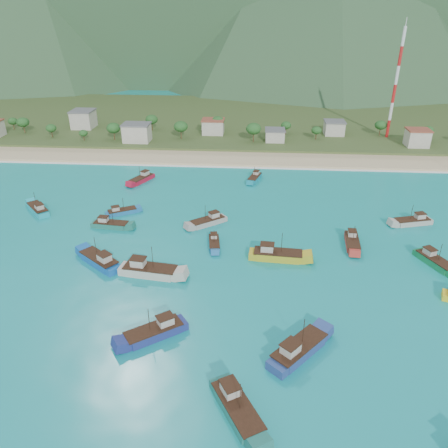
# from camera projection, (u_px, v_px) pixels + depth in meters

# --- Properties ---
(ground) EXTENTS (600.00, 600.00, 0.00)m
(ground) POSITION_uv_depth(u_px,v_px,m) (192.00, 272.00, 95.54)
(ground) COLOR #0B7F7D
(ground) RESTS_ON ground
(beach) EXTENTS (400.00, 18.00, 1.20)m
(beach) POSITION_uv_depth(u_px,v_px,m) (221.00, 158.00, 165.82)
(beach) COLOR beige
(beach) RESTS_ON ground
(land) EXTENTS (400.00, 110.00, 2.40)m
(land) POSITION_uv_depth(u_px,v_px,m) (230.00, 120.00, 220.10)
(land) COLOR #385123
(land) RESTS_ON ground
(surf_line) EXTENTS (400.00, 2.50, 0.08)m
(surf_line) POSITION_uv_depth(u_px,v_px,m) (219.00, 167.00, 157.37)
(surf_line) COLOR white
(surf_line) RESTS_ON ground
(village) EXTENTS (221.09, 29.36, 7.47)m
(village) POSITION_uv_depth(u_px,v_px,m) (233.00, 130.00, 185.49)
(village) COLOR beige
(village) RESTS_ON ground
(vegetation) EXTENTS (277.82, 25.24, 8.48)m
(vegetation) POSITION_uv_depth(u_px,v_px,m) (242.00, 129.00, 184.66)
(vegetation) COLOR #235623
(vegetation) RESTS_ON ground
(radio_tower) EXTENTS (1.20, 1.20, 43.33)m
(radio_tower) POSITION_uv_depth(u_px,v_px,m) (396.00, 85.00, 176.67)
(radio_tower) COLOR red
(radio_tower) RESTS_ON ground
(boat_0) EXTENTS (12.59, 4.61, 7.29)m
(boat_0) POSITION_uv_depth(u_px,v_px,m) (277.00, 256.00, 100.10)
(boat_0) COLOR gold
(boat_0) RESTS_ON ground
(boat_2) EXTENTS (8.83, 6.35, 5.11)m
(boat_2) POSITION_uv_depth(u_px,v_px,m) (122.00, 212.00, 121.89)
(boat_2) COLOR #1C67A4
(boat_2) RESTS_ON ground
(boat_4) EXTENTS (5.06, 9.36, 5.30)m
(boat_4) POSITION_uv_depth(u_px,v_px,m) (255.00, 178.00, 145.39)
(boat_4) COLOR teal
(boat_4) RESTS_ON ground
(boat_6) EXTENTS (9.32, 9.66, 6.13)m
(boat_6) POSITION_uv_depth(u_px,v_px,m) (38.00, 210.00, 122.90)
(boat_6) COLOR #15A8BA
(boat_6) RESTS_ON ground
(boat_8) EXTENTS (11.27, 9.36, 6.75)m
(boat_8) POSITION_uv_depth(u_px,v_px,m) (155.00, 332.00, 76.88)
(boat_8) COLOR navy
(boat_8) RESTS_ON ground
(boat_10) EXTENTS (13.19, 5.48, 7.56)m
(boat_10) POSITION_uv_depth(u_px,v_px,m) (149.00, 271.00, 94.22)
(boat_10) COLOR beige
(boat_10) RESTS_ON ground
(boat_11) EXTENTS (11.03, 11.78, 7.37)m
(boat_11) POSITION_uv_depth(u_px,v_px,m) (298.00, 350.00, 72.73)
(boat_11) COLOR navy
(boat_11) RESTS_ON ground
(boat_13) EXTENTS (10.04, 8.75, 6.11)m
(boat_13) POSITION_uv_depth(u_px,v_px,m) (208.00, 222.00, 116.06)
(boat_13) COLOR #A29A94
(boat_13) RESTS_ON ground
(boat_15) EXTENTS (3.83, 10.22, 5.91)m
(boat_15) POSITION_uv_depth(u_px,v_px,m) (352.00, 242.00, 106.12)
(boat_15) COLOR #BB342A
(boat_15) RESTS_ON ground
(boat_16) EXTENTS (7.28, 10.76, 6.17)m
(boat_16) POSITION_uv_depth(u_px,v_px,m) (435.00, 262.00, 98.11)
(boat_16) COLOR #138248
(boat_16) RESTS_ON ground
(boat_17) EXTENTS (10.16, 3.93, 5.86)m
(boat_17) POSITION_uv_depth(u_px,v_px,m) (111.00, 225.00, 114.46)
(boat_17) COLOR #1E6E5E
(boat_17) RESTS_ON ground
(boat_19) EXTENTS (8.92, 12.05, 7.01)m
(boat_19) POSITION_uv_depth(u_px,v_px,m) (237.00, 409.00, 62.35)
(boat_19) COLOR #1F6E64
(boat_19) RESTS_ON ground
(boat_20) EXTENTS (7.10, 10.51, 6.03)m
(boat_20) POSITION_uv_depth(u_px,v_px,m) (142.00, 179.00, 144.10)
(boat_20) COLOR #B5152F
(boat_20) RESTS_ON ground
(boat_24) EXTENTS (3.44, 8.34, 4.78)m
(boat_24) POSITION_uv_depth(u_px,v_px,m) (214.00, 243.00, 106.14)
(boat_24) COLOR #2369A7
(boat_24) RESTS_ON ground
(boat_25) EXTENTS (10.73, 5.66, 6.08)m
(boat_25) POSITION_uv_depth(u_px,v_px,m) (412.00, 222.00, 116.04)
(boat_25) COLOR #ACA89C
(boat_25) RESTS_ON ground
(boat_26) EXTENTS (11.52, 10.15, 7.04)m
(boat_26) POSITION_uv_depth(u_px,v_px,m) (100.00, 261.00, 98.06)
(boat_26) COLOR #1257AA
(boat_26) RESTS_ON ground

